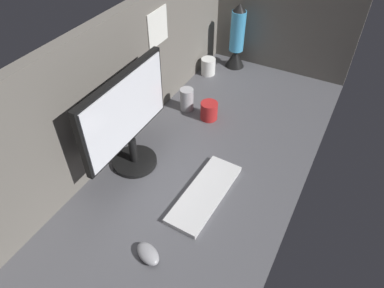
{
  "coord_description": "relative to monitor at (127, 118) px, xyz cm",
  "views": [
    {
      "loc": [
        -92.71,
        -44.02,
        103.41
      ],
      "look_at": [
        -5.9,
        0.0,
        14.0
      ],
      "focal_mm": 32.79,
      "sensor_mm": 36.0,
      "label": 1
    }
  ],
  "objects": [
    {
      "name": "ground_plane",
      "position": [
        14.74,
        -25.14,
        -24.64
      ],
      "size": [
        180.0,
        80.0,
        3.0
      ],
      "primitive_type": "cube",
      "color": "#515156"
    },
    {
      "name": "cubicle_wall_back",
      "position": [
        14.78,
        12.36,
        4.39
      ],
      "size": [
        180.0,
        5.5,
        55.0
      ],
      "color": "slate",
      "rests_on": "ground_plane"
    },
    {
      "name": "cubicle_wall_side",
      "position": [
        102.24,
        -25.14,
        4.37
      ],
      "size": [
        5.0,
        80.0,
        55.0
      ],
      "primitive_type": "cube",
      "color": "slate",
      "rests_on": "ground_plane"
    },
    {
      "name": "monitor",
      "position": [
        0.0,
        0.0,
        0.0
      ],
      "size": [
        46.64,
        18.0,
        41.12
      ],
      "color": "black",
      "rests_on": "ground_plane"
    },
    {
      "name": "keyboard",
      "position": [
        -1.65,
        -33.63,
        -22.14
      ],
      "size": [
        37.52,
        14.57,
        2.0
      ],
      "primitive_type": "cube",
      "rotation": [
        0.0,
        0.0,
        -0.04
      ],
      "color": "silver",
      "rests_on": "ground_plane"
    },
    {
      "name": "mouse",
      "position": [
        -32.85,
        -28.92,
        -21.44
      ],
      "size": [
        8.91,
        11.03,
        3.4
      ],
      "primitive_type": "ellipsoid",
      "rotation": [
        0.0,
        0.0,
        -0.4
      ],
      "color": "#99999E",
      "rests_on": "ground_plane"
    },
    {
      "name": "mug_red_plastic",
      "position": [
        41.15,
        -14.21,
        -18.86
      ],
      "size": [
        8.05,
        8.05,
        8.55
      ],
      "color": "red",
      "rests_on": "ground_plane"
    },
    {
      "name": "mug_ceramic_white",
      "position": [
        77.03,
        3.88,
        -18.59
      ],
      "size": [
        11.17,
        7.88,
        9.05
      ],
      "color": "white",
      "rests_on": "ground_plane"
    },
    {
      "name": "mug_steel",
      "position": [
        42.62,
        -1.54,
        -17.57
      ],
      "size": [
        6.47,
        6.47,
        11.12
      ],
      "color": "#B2B2B7",
      "rests_on": "ground_plane"
    },
    {
      "name": "lava_lamp",
      "position": [
        91.91,
        -5.75,
        -8.2
      ],
      "size": [
        10.88,
        10.88,
        35.61
      ],
      "color": "black",
      "rests_on": "ground_plane"
    }
  ]
}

